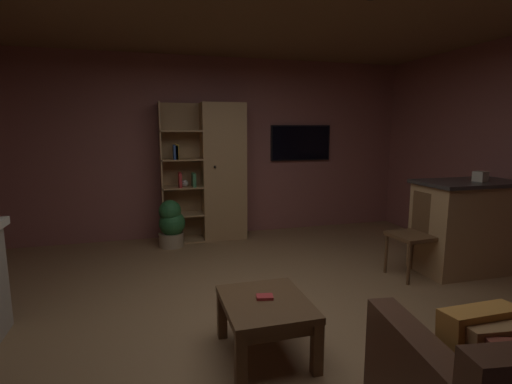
% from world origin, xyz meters
% --- Properties ---
extents(floor, '(6.15, 5.75, 0.02)m').
position_xyz_m(floor, '(0.00, 0.00, -0.01)').
color(floor, olive).
rests_on(floor, ground).
extents(wall_back, '(6.27, 0.06, 2.64)m').
position_xyz_m(wall_back, '(0.00, 2.91, 1.32)').
color(wall_back, '#8E544C').
rests_on(wall_back, ground).
extents(window_pane_back, '(0.60, 0.01, 0.82)m').
position_xyz_m(window_pane_back, '(-0.22, 2.87, 1.16)').
color(window_pane_back, white).
extents(bookshelf_cabinet, '(1.20, 0.41, 1.97)m').
position_xyz_m(bookshelf_cabinet, '(0.05, 2.63, 0.98)').
color(bookshelf_cabinet, '#A87F51').
rests_on(bookshelf_cabinet, ground).
extents(kitchen_bar_counter, '(1.36, 0.65, 1.04)m').
position_xyz_m(kitchen_bar_counter, '(2.63, 0.56, 0.52)').
color(kitchen_bar_counter, '#A87F51').
rests_on(kitchen_bar_counter, ground).
extents(tissue_box, '(0.15, 0.15, 0.11)m').
position_xyz_m(tissue_box, '(2.58, 0.50, 1.09)').
color(tissue_box, '#BFB299').
rests_on(tissue_box, kitchen_bar_counter).
extents(coffee_table, '(0.59, 0.70, 0.41)m').
position_xyz_m(coffee_table, '(-0.16, -0.42, 0.33)').
color(coffee_table, brown).
rests_on(coffee_table, ground).
extents(table_book_0, '(0.13, 0.10, 0.02)m').
position_xyz_m(table_book_0, '(-0.16, -0.39, 0.42)').
color(table_book_0, '#B22D2D').
rests_on(table_book_0, coffee_table).
extents(dining_chair, '(0.45, 0.45, 0.92)m').
position_xyz_m(dining_chair, '(1.88, 0.57, 0.53)').
color(dining_chair, brown).
rests_on(dining_chair, ground).
extents(potted_floor_plant, '(0.36, 0.37, 0.66)m').
position_xyz_m(potted_floor_plant, '(-0.65, 2.36, 0.33)').
color(potted_floor_plant, '#9E896B').
rests_on(potted_floor_plant, ground).
extents(wall_mounted_tv, '(0.98, 0.06, 0.55)m').
position_xyz_m(wall_mounted_tv, '(1.42, 2.84, 1.38)').
color(wall_mounted_tv, black).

